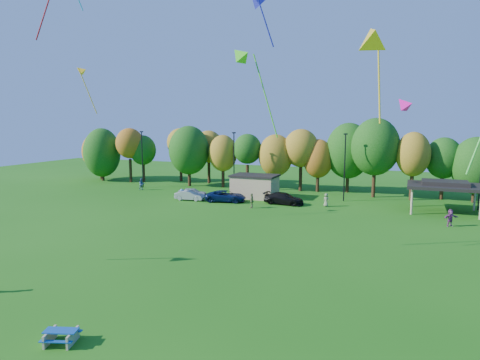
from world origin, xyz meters
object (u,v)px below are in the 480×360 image
at_px(car_b, 190,195).
at_px(car_c, 226,196).
at_px(picnic_table, 61,336).
at_px(car_d, 284,199).
at_px(car_a, 193,193).

height_order(car_b, car_c, car_c).
distance_m(picnic_table, car_c, 37.33).
relative_size(car_b, car_d, 0.78).
relative_size(picnic_table, car_a, 0.48).
xyz_separation_m(car_a, car_d, (13.30, 0.05, 0.07)).
bearing_deg(car_d, car_c, 102.16).
bearing_deg(car_c, car_a, 67.35).
distance_m(car_a, car_b, 2.07).
distance_m(picnic_table, car_a, 39.90).
height_order(car_a, car_c, car_c).
height_order(car_a, car_d, car_d).
relative_size(car_a, car_c, 0.75).
bearing_deg(car_b, car_c, -86.01).
distance_m(car_b, car_c, 5.04).
distance_m(car_b, car_d, 12.82).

